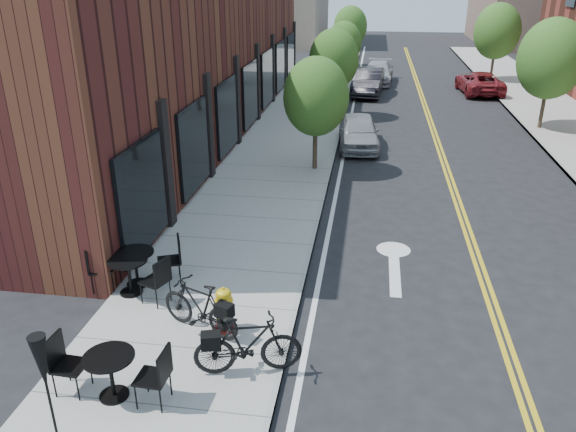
{
  "coord_description": "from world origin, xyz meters",
  "views": [
    {
      "loc": [
        1.24,
        -9.55,
        6.42
      ],
      "look_at": [
        -0.6,
        2.72,
        1.0
      ],
      "focal_mm": 35.0,
      "sensor_mm": 36.0,
      "label": 1
    }
  ],
  "objects_px": {
    "bistro_set_c": "(136,263)",
    "parked_car_c": "(378,73)",
    "bicycle_left": "(200,307)",
    "patio_umbrella": "(44,372)",
    "fire_hydrant": "(224,310)",
    "bicycle_right": "(248,345)",
    "bistro_set_a": "(110,370)",
    "bistro_set_b": "(129,271)",
    "parked_car_b": "(368,82)",
    "parked_car_far": "(479,83)",
    "parked_car_a": "(359,131)"
  },
  "relations": [
    {
      "from": "parked_car_a",
      "to": "parked_car_far",
      "type": "relative_size",
      "value": 0.84
    },
    {
      "from": "bicycle_right",
      "to": "bistro_set_c",
      "type": "height_order",
      "value": "bicycle_right"
    },
    {
      "from": "bistro_set_a",
      "to": "parked_car_b",
      "type": "distance_m",
      "value": 25.79
    },
    {
      "from": "bistro_set_a",
      "to": "bistro_set_b",
      "type": "bearing_deg",
      "value": 110.86
    },
    {
      "from": "bistro_set_c",
      "to": "parked_car_c",
      "type": "xyz_separation_m",
      "value": [
        5.1,
        25.91,
        0.0
      ]
    },
    {
      "from": "patio_umbrella",
      "to": "bicycle_right",
      "type": "bearing_deg",
      "value": 43.86
    },
    {
      "from": "fire_hydrant",
      "to": "bistro_set_c",
      "type": "xyz_separation_m",
      "value": [
        -2.31,
        1.36,
        0.08
      ]
    },
    {
      "from": "patio_umbrella",
      "to": "parked_car_a",
      "type": "distance_m",
      "value": 16.74
    },
    {
      "from": "parked_car_far",
      "to": "bistro_set_b",
      "type": "bearing_deg",
      "value": 61.35
    },
    {
      "from": "bistro_set_a",
      "to": "parked_car_c",
      "type": "xyz_separation_m",
      "value": [
        4.1,
        29.33,
        0.01
      ]
    },
    {
      "from": "parked_car_b",
      "to": "parked_car_far",
      "type": "relative_size",
      "value": 0.98
    },
    {
      "from": "bicycle_right",
      "to": "parked_car_b",
      "type": "xyz_separation_m",
      "value": [
        1.54,
        24.62,
        0.05
      ]
    },
    {
      "from": "patio_umbrella",
      "to": "parked_car_a",
      "type": "relative_size",
      "value": 0.53
    },
    {
      "from": "bicycle_left",
      "to": "parked_car_a",
      "type": "distance_m",
      "value": 13.35
    },
    {
      "from": "fire_hydrant",
      "to": "patio_umbrella",
      "type": "relative_size",
      "value": 0.46
    },
    {
      "from": "bicycle_right",
      "to": "bistro_set_c",
      "type": "xyz_separation_m",
      "value": [
        -3.02,
        2.5,
        -0.03
      ]
    },
    {
      "from": "bistro_set_c",
      "to": "parked_car_c",
      "type": "height_order",
      "value": "parked_car_c"
    },
    {
      "from": "bistro_set_b",
      "to": "parked_car_a",
      "type": "xyz_separation_m",
      "value": [
        4.4,
        12.0,
        0.01
      ]
    },
    {
      "from": "bicycle_left",
      "to": "bistro_set_b",
      "type": "relative_size",
      "value": 0.91
    },
    {
      "from": "bicycle_right",
      "to": "bistro_set_b",
      "type": "relative_size",
      "value": 0.94
    },
    {
      "from": "parked_car_c",
      "to": "bicycle_left",
      "type": "bearing_deg",
      "value": -92.86
    },
    {
      "from": "patio_umbrella",
      "to": "parked_car_b",
      "type": "distance_m",
      "value": 27.07
    },
    {
      "from": "bicycle_right",
      "to": "parked_car_a",
      "type": "bearing_deg",
      "value": -20.47
    },
    {
      "from": "bicycle_right",
      "to": "parked_car_b",
      "type": "relative_size",
      "value": 0.42
    },
    {
      "from": "bistro_set_b",
      "to": "parked_car_c",
      "type": "distance_m",
      "value": 26.76
    },
    {
      "from": "fire_hydrant",
      "to": "parked_car_far",
      "type": "bearing_deg",
      "value": 53.53
    },
    {
      "from": "parked_car_c",
      "to": "parked_car_far",
      "type": "xyz_separation_m",
      "value": [
        5.73,
        -2.48,
        -0.02
      ]
    },
    {
      "from": "bicycle_right",
      "to": "patio_umbrella",
      "type": "bearing_deg",
      "value": 118.96
    },
    {
      "from": "bicycle_right",
      "to": "parked_car_b",
      "type": "height_order",
      "value": "parked_car_b"
    },
    {
      "from": "bicycle_left",
      "to": "parked_car_c",
      "type": "distance_m",
      "value": 27.57
    },
    {
      "from": "bistro_set_b",
      "to": "parked_car_c",
      "type": "xyz_separation_m",
      "value": [
        5.1,
        26.27,
        0.0
      ]
    },
    {
      "from": "parked_car_c",
      "to": "bistro_set_a",
      "type": "bearing_deg",
      "value": -94.1
    },
    {
      "from": "bistro_set_a",
      "to": "patio_umbrella",
      "type": "distance_m",
      "value": 1.58
    },
    {
      "from": "bistro_set_b",
      "to": "bistro_set_c",
      "type": "distance_m",
      "value": 0.36
    },
    {
      "from": "parked_car_b",
      "to": "bistro_set_b",
      "type": "bearing_deg",
      "value": -97.06
    },
    {
      "from": "bicycle_right",
      "to": "parked_car_c",
      "type": "distance_m",
      "value": 28.49
    },
    {
      "from": "bicycle_left",
      "to": "parked_car_a",
      "type": "relative_size",
      "value": 0.47
    },
    {
      "from": "parked_car_far",
      "to": "patio_umbrella",
      "type": "bearing_deg",
      "value": 66.12
    },
    {
      "from": "parked_car_b",
      "to": "parked_car_c",
      "type": "distance_m",
      "value": 3.83
    },
    {
      "from": "bicycle_left",
      "to": "patio_umbrella",
      "type": "xyz_separation_m",
      "value": [
        -1.11,
        -3.2,
        0.92
      ]
    },
    {
      "from": "fire_hydrant",
      "to": "bistro_set_a",
      "type": "height_order",
      "value": "bistro_set_a"
    },
    {
      "from": "bistro_set_b",
      "to": "parked_car_b",
      "type": "height_order",
      "value": "parked_car_b"
    },
    {
      "from": "bicycle_left",
      "to": "parked_car_c",
      "type": "height_order",
      "value": "parked_car_c"
    },
    {
      "from": "bistro_set_b",
      "to": "patio_umbrella",
      "type": "distance_m",
      "value": 4.47
    },
    {
      "from": "bistro_set_c",
      "to": "bistro_set_a",
      "type": "bearing_deg",
      "value": -95.93
    },
    {
      "from": "bistro_set_c",
      "to": "parked_car_far",
      "type": "xyz_separation_m",
      "value": [
        10.83,
        23.43,
        -0.02
      ]
    },
    {
      "from": "bistro_set_c",
      "to": "bicycle_left",
      "type": "bearing_deg",
      "value": -60.33
    },
    {
      "from": "bicycle_right",
      "to": "bistro_set_b",
      "type": "xyz_separation_m",
      "value": [
        -3.02,
        2.14,
        -0.03
      ]
    },
    {
      "from": "bicycle_left",
      "to": "bistro_set_c",
      "type": "distance_m",
      "value": 2.38
    },
    {
      "from": "fire_hydrant",
      "to": "bicycle_right",
      "type": "height_order",
      "value": "bicycle_right"
    }
  ]
}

